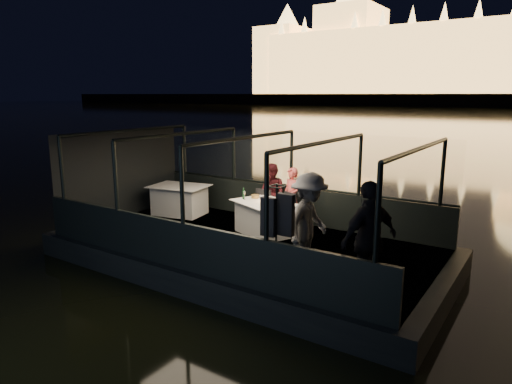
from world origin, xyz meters
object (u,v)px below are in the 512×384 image
Objects in this scene: dining_table_aft at (180,200)px; wine_bottle at (244,193)px; dining_table_central at (264,218)px; chair_port_left at (259,209)px; person_woman_coral at (292,196)px; passenger_stripe at (309,228)px; person_man_maroon at (272,194)px; chair_port_right at (286,212)px; coat_stand at (276,231)px; passenger_dark at (369,246)px.

wine_bottle is at bearing -6.14° from dining_table_aft.
chair_port_left reaches higher than dining_table_central.
person_woman_coral is 0.79× the size of passenger_stripe.
person_man_maroon is 0.82× the size of passenger_stripe.
passenger_stripe reaches higher than chair_port_left.
chair_port_left is 1.02× the size of chair_port_right.
person_man_maroon reaches higher than person_woman_coral.
wine_bottle is (-0.15, -0.45, 0.47)m from chair_port_left.
chair_port_right is at bearing -10.24° from person_man_maroon.
wine_bottle is at bearing 58.81° from passenger_stripe.
dining_table_central is at bearing -84.88° from person_woman_coral.
person_woman_coral is at bearing 12.46° from dining_table_aft.
person_woman_coral is at bearing 36.44° from chair_port_left.
person_woman_coral is 0.55m from person_man_maroon.
dining_table_aft is at bearing 151.68° from coat_stand.
dining_table_central is 0.78× the size of passenger_stripe.
passenger_dark reaches higher than coat_stand.
dining_table_aft is 3.17m from chair_port_right.
passenger_stripe is at bearing -20.37° from dining_table_aft.
person_woman_coral is at bearing 124.75° from chair_port_right.
coat_stand is (4.54, -2.45, 0.51)m from dining_table_aft.
wine_bottle reaches higher than dining_table_aft.
dining_table_central is 0.61m from chair_port_right.
person_man_maroon is at bearing 77.56° from chair_port_left.
chair_port_left is 3.40m from coat_stand.
chair_port_right is at bearing 116.79° from coat_stand.
coat_stand is 0.72m from passenger_stripe.
dining_table_aft is 0.81× the size of passenger_stripe.
person_woman_coral reaches higher than chair_port_right.
passenger_stripe is (4.83, -1.79, 0.47)m from dining_table_aft.
passenger_stripe is (2.29, -2.43, 0.10)m from person_man_maroon.
coat_stand is 1.14× the size of person_man_maroon.
dining_table_aft is at bearing -150.95° from person_woman_coral.
chair_port_right is at bearing 38.98° from passenger_stripe.
dining_table_aft is 0.98× the size of person_man_maroon.
chair_port_left is 0.66m from wine_bottle.
person_woman_coral is (0.19, 0.93, 0.36)m from dining_table_central.
passenger_stripe reaches higher than person_man_maroon.
coat_stand is at bearing -37.96° from person_man_maroon.
dining_table_aft is 6.46m from passenger_dark.
coat_stand is at bearing -52.37° from chair_port_left.
wine_bottle reaches higher than chair_port_right.
coat_stand reaches higher than chair_port_left.
chair_port_right is 0.51× the size of coat_stand.
wine_bottle is (-0.59, 0.00, 0.53)m from dining_table_central.
coat_stand reaches higher than dining_table_central.
person_woman_coral reaches higher than wine_bottle.
wine_bottle is at bearing -85.82° from person_man_maroon.
passenger_dark reaches higher than wine_bottle.
chair_port_left is 0.85m from person_woman_coral.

